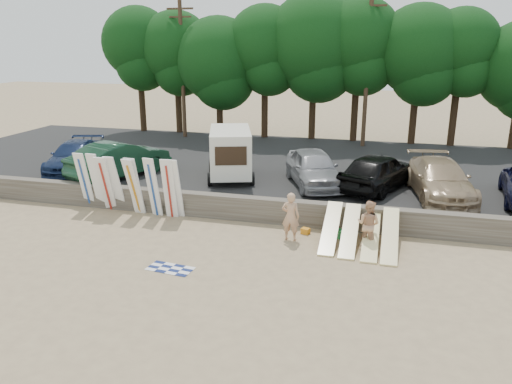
% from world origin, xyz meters
% --- Properties ---
extents(ground, '(120.00, 120.00, 0.00)m').
position_xyz_m(ground, '(0.00, 0.00, 0.00)').
color(ground, tan).
rests_on(ground, ground).
extents(seawall, '(44.00, 0.50, 1.00)m').
position_xyz_m(seawall, '(0.00, 3.00, 0.50)').
color(seawall, '#6B6356').
rests_on(seawall, ground).
extents(parking_lot, '(44.00, 14.50, 0.70)m').
position_xyz_m(parking_lot, '(0.00, 10.50, 0.35)').
color(parking_lot, '#282828').
rests_on(parking_lot, ground).
extents(treeline, '(32.92, 6.48, 9.38)m').
position_xyz_m(treeline, '(-0.17, 17.51, 6.58)').
color(treeline, '#382616').
rests_on(treeline, parking_lot).
extents(utility_poles, '(25.80, 0.26, 9.00)m').
position_xyz_m(utility_poles, '(2.00, 16.00, 5.43)').
color(utility_poles, '#473321').
rests_on(utility_poles, parking_lot).
extents(box_trailer, '(2.98, 4.11, 2.37)m').
position_xyz_m(box_trailer, '(-3.69, 6.55, 2.03)').
color(box_trailer, silver).
rests_on(box_trailer, parking_lot).
extents(car_0, '(3.20, 5.27, 1.43)m').
position_xyz_m(car_0, '(-11.88, 6.05, 1.41)').
color(car_0, '#132144').
rests_on(car_0, parking_lot).
extents(car_1, '(3.59, 5.49, 1.71)m').
position_xyz_m(car_1, '(-9.01, 5.51, 1.56)').
color(car_1, '#133521').
rests_on(car_1, parking_lot).
extents(car_2, '(3.63, 5.17, 1.63)m').
position_xyz_m(car_2, '(0.33, 6.42, 1.52)').
color(car_2, gray).
rests_on(car_2, parking_lot).
extents(car_3, '(3.79, 5.27, 1.67)m').
position_xyz_m(car_3, '(3.19, 6.51, 1.53)').
color(car_3, black).
rests_on(car_3, parking_lot).
extents(car_4, '(3.01, 5.59, 1.54)m').
position_xyz_m(car_4, '(5.76, 6.04, 1.47)').
color(car_4, '#A08665').
rests_on(car_4, parking_lot).
extents(surfboard_upright_0, '(0.53, 0.64, 2.55)m').
position_xyz_m(surfboard_upright_0, '(-9.05, 2.58, 1.28)').
color(surfboard_upright_0, white).
rests_on(surfboard_upright_0, ground).
extents(surfboard_upright_1, '(0.54, 0.63, 2.56)m').
position_xyz_m(surfboard_upright_1, '(-8.45, 2.59, 1.28)').
color(surfboard_upright_1, white).
rests_on(surfboard_upright_1, ground).
extents(surfboard_upright_2, '(0.57, 0.87, 2.50)m').
position_xyz_m(surfboard_upright_2, '(-7.95, 2.42, 1.25)').
color(surfboard_upright_2, white).
rests_on(surfboard_upright_2, ground).
extents(surfboard_upright_3, '(0.56, 0.82, 2.51)m').
position_xyz_m(surfboard_upright_3, '(-7.56, 2.55, 1.26)').
color(surfboard_upright_3, white).
rests_on(surfboard_upright_3, ground).
extents(surfboard_upright_4, '(0.60, 0.88, 2.50)m').
position_xyz_m(surfboard_upright_4, '(-6.59, 2.37, 1.25)').
color(surfboard_upright_4, white).
rests_on(surfboard_upright_4, ground).
extents(surfboard_upright_5, '(0.52, 0.70, 2.54)m').
position_xyz_m(surfboard_upright_5, '(-6.56, 2.38, 1.27)').
color(surfboard_upright_5, white).
rests_on(surfboard_upright_5, ground).
extents(surfboard_upright_6, '(0.58, 0.62, 2.57)m').
position_xyz_m(surfboard_upright_6, '(-5.73, 2.39, 1.28)').
color(surfboard_upright_6, white).
rests_on(surfboard_upright_6, ground).
extents(surfboard_upright_7, '(0.53, 0.55, 2.57)m').
position_xyz_m(surfboard_upright_7, '(-4.99, 2.37, 1.28)').
color(surfboard_upright_7, white).
rests_on(surfboard_upright_7, ground).
extents(surfboard_upright_8, '(0.51, 0.61, 2.56)m').
position_xyz_m(surfboard_upright_8, '(-4.77, 2.46, 1.28)').
color(surfboard_upright_8, white).
rests_on(surfboard_upright_8, ground).
extents(surfboard_low_0, '(0.56, 2.84, 1.10)m').
position_xyz_m(surfboard_low_0, '(1.72, 1.59, 0.55)').
color(surfboard_low_0, '#FFEDA0').
rests_on(surfboard_low_0, ground).
extents(surfboard_low_1, '(0.56, 2.84, 1.11)m').
position_xyz_m(surfboard_low_1, '(2.42, 1.49, 0.55)').
color(surfboard_low_1, '#FFEDA0').
rests_on(surfboard_low_1, ground).
extents(surfboard_low_2, '(0.56, 2.90, 0.90)m').
position_xyz_m(surfboard_low_2, '(3.17, 1.44, 0.45)').
color(surfboard_low_2, '#FFEDA0').
rests_on(surfboard_low_2, ground).
extents(surfboard_low_3, '(0.56, 2.83, 1.12)m').
position_xyz_m(surfboard_low_3, '(3.82, 1.36, 0.56)').
color(surfboard_low_3, '#FFEDA0').
rests_on(surfboard_low_3, ground).
extents(beachgoer_a, '(0.68, 0.45, 1.83)m').
position_xyz_m(beachgoer_a, '(0.26, 1.38, 0.91)').
color(beachgoer_a, tan).
rests_on(beachgoer_a, ground).
extents(beachgoer_b, '(1.03, 0.92, 1.75)m').
position_xyz_m(beachgoer_b, '(3.05, 1.41, 0.87)').
color(beachgoer_b, tan).
rests_on(beachgoer_b, ground).
extents(cooler, '(0.47, 0.43, 0.32)m').
position_xyz_m(cooler, '(1.99, 2.05, 0.16)').
color(cooler, '#278F45').
rests_on(cooler, ground).
extents(gear_bag, '(0.36, 0.33, 0.22)m').
position_xyz_m(gear_bag, '(0.71, 2.12, 0.11)').
color(gear_bag, orange).
rests_on(gear_bag, ground).
extents(beach_towel, '(1.66, 1.66, 0.00)m').
position_xyz_m(beach_towel, '(-3.03, -2.04, 0.01)').
color(beach_towel, white).
rests_on(beach_towel, ground).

